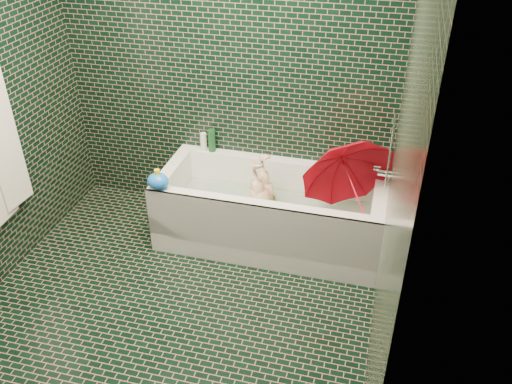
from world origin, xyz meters
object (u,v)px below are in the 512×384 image
(umbrella, at_px, (353,186))
(rubber_duck, at_px, (362,166))
(bathtub, at_px, (270,218))
(bath_toy, at_px, (158,181))
(child, at_px, (265,209))

(umbrella, relative_size, rubber_duck, 6.35)
(bathtub, height_order, bath_toy, bath_toy)
(bath_toy, bearing_deg, umbrella, -12.35)
(bathtub, height_order, child, bathtub)
(child, bearing_deg, umbrella, 99.20)
(umbrella, bearing_deg, child, 155.06)
(child, bearing_deg, bath_toy, -57.00)
(rubber_duck, bearing_deg, bathtub, -148.53)
(bathtub, bearing_deg, rubber_duck, 27.62)
(bathtub, bearing_deg, umbrella, -5.01)
(child, height_order, bath_toy, bath_toy)
(bathtub, relative_size, child, 2.03)
(child, bearing_deg, rubber_duck, 129.51)
(rubber_duck, bearing_deg, child, -147.96)
(rubber_duck, height_order, bath_toy, bath_toy)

